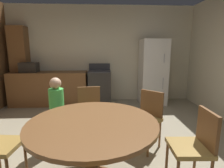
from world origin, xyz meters
TOP-DOWN VIEW (x-y plane):
  - ground_plane at (0.00, 0.00)m, footprint 14.00×14.00m
  - wall_back at (0.00, 2.91)m, footprint 5.49×0.12m
  - kitchen_counter at (-1.43, 2.51)m, footprint 2.03×0.60m
  - pantry_column at (-2.23, 2.69)m, footprint 0.44×0.36m
  - oven_range at (-0.07, 2.52)m, footprint 0.60×0.60m
  - refrigerator at (1.40, 2.46)m, footprint 0.68×0.68m
  - microwave at (-1.93, 2.51)m, footprint 0.44×0.32m
  - dining_table at (-0.09, -0.53)m, footprint 1.36×1.36m
  - chair_north at (-0.21, 0.57)m, footprint 0.44×0.44m
  - chair_northeast at (0.69, 0.24)m, footprint 0.57×0.57m
  - chair_east at (1.01, -0.58)m, footprint 0.42×0.42m
  - person_child at (-0.68, 0.32)m, footprint 0.31×0.31m

SIDE VIEW (x-z plane):
  - ground_plane at x=0.00m, z-range 0.00..0.00m
  - kitchen_counter at x=-1.43m, z-range 0.00..0.90m
  - oven_range at x=-0.07m, z-range -0.08..1.02m
  - chair_north at x=-0.21m, z-range 0.07..0.94m
  - chair_northeast at x=0.69m, z-range 0.07..0.94m
  - chair_east at x=1.01m, z-range 0.07..0.94m
  - person_child at x=-0.68m, z-range 0.03..1.12m
  - dining_table at x=-0.09m, z-range 0.23..0.99m
  - refrigerator at x=1.40m, z-range 0.00..1.76m
  - microwave at x=-1.93m, z-range 0.90..1.16m
  - pantry_column at x=-2.23m, z-range 0.00..2.10m
  - wall_back at x=0.00m, z-range 0.00..2.70m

